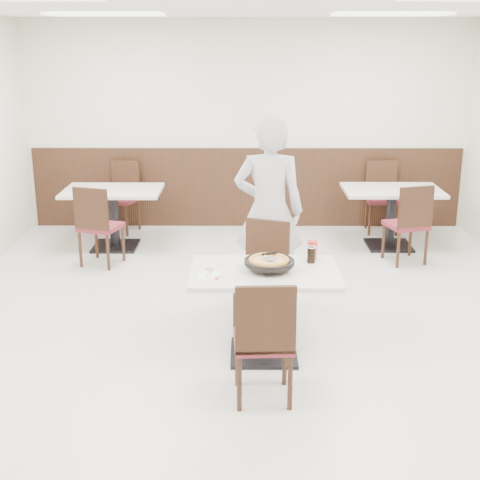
{
  "coord_description": "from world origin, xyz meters",
  "views": [
    {
      "loc": [
        -0.04,
        -5.6,
        2.56
      ],
      "look_at": [
        -0.07,
        -0.3,
        0.94
      ],
      "focal_mm": 50.0,
      "sensor_mm": 36.0,
      "label": 1
    }
  ],
  "objects_px": {
    "pizza": "(269,262)",
    "red_cup": "(312,250)",
    "bg_table_right": "(390,218)",
    "bg_chair_right_far": "(382,198)",
    "diner_person": "(269,211)",
    "chair_far": "(260,275)",
    "bg_table_left": "(114,219)",
    "chair_near": "(263,338)",
    "side_plate": "(212,274)",
    "main_table": "(264,313)",
    "bg_chair_left_far": "(120,198)",
    "cola_glass": "(311,255)",
    "bg_chair_left_near": "(101,225)",
    "pizza_pan": "(269,265)",
    "bg_chair_right_near": "(406,223)"
  },
  "relations": [
    {
      "from": "chair_far",
      "to": "bg_chair_left_near",
      "type": "distance_m",
      "value": 2.48
    },
    {
      "from": "bg_table_left",
      "to": "chair_far",
      "type": "bearing_deg",
      "value": -52.78
    },
    {
      "from": "chair_far",
      "to": "bg_chair_right_far",
      "type": "xyz_separation_m",
      "value": [
        1.72,
        3.05,
        0.0
      ]
    },
    {
      "from": "chair_near",
      "to": "bg_chair_left_far",
      "type": "distance_m",
      "value": 4.73
    },
    {
      "from": "bg_chair_right_far",
      "to": "bg_chair_right_near",
      "type": "bearing_deg",
      "value": 93.9
    },
    {
      "from": "main_table",
      "to": "diner_person",
      "type": "xyz_separation_m",
      "value": [
        0.08,
        1.21,
        0.56
      ]
    },
    {
      "from": "chair_near",
      "to": "diner_person",
      "type": "height_order",
      "value": "diner_person"
    },
    {
      "from": "cola_glass",
      "to": "bg_table_left",
      "type": "xyz_separation_m",
      "value": [
        -2.19,
        2.78,
        -0.44
      ]
    },
    {
      "from": "red_cup",
      "to": "main_table",
      "type": "bearing_deg",
      "value": -144.51
    },
    {
      "from": "side_plate",
      "to": "bg_chair_left_far",
      "type": "distance_m",
      "value": 4.06
    },
    {
      "from": "bg_chair_left_far",
      "to": "red_cup",
      "type": "bearing_deg",
      "value": 141.74
    },
    {
      "from": "pizza",
      "to": "bg_chair_right_far",
      "type": "distance_m",
      "value": 4.04
    },
    {
      "from": "cola_glass",
      "to": "bg_table_right",
      "type": "distance_m",
      "value": 3.14
    },
    {
      "from": "cola_glass",
      "to": "bg_chair_left_far",
      "type": "distance_m",
      "value": 4.15
    },
    {
      "from": "bg_chair_left_far",
      "to": "bg_table_left",
      "type": "bearing_deg",
      "value": 111.8
    },
    {
      "from": "chair_near",
      "to": "bg_table_left",
      "type": "distance_m",
      "value": 4.08
    },
    {
      "from": "main_table",
      "to": "chair_far",
      "type": "relative_size",
      "value": 1.26
    },
    {
      "from": "main_table",
      "to": "chair_near",
      "type": "relative_size",
      "value": 1.26
    },
    {
      "from": "cola_glass",
      "to": "diner_person",
      "type": "distance_m",
      "value": 1.06
    },
    {
      "from": "pizza_pan",
      "to": "red_cup",
      "type": "bearing_deg",
      "value": 37.9
    },
    {
      "from": "bg_chair_left_near",
      "to": "bg_chair_right_far",
      "type": "bearing_deg",
      "value": 39.52
    },
    {
      "from": "red_cup",
      "to": "bg_chair_right_far",
      "type": "bearing_deg",
      "value": 69.23
    },
    {
      "from": "side_plate",
      "to": "bg_table_right",
      "type": "xyz_separation_m",
      "value": [
        2.1,
        3.15,
        -0.38
      ]
    },
    {
      "from": "side_plate",
      "to": "diner_person",
      "type": "xyz_separation_m",
      "value": [
        0.5,
        1.33,
        0.17
      ]
    },
    {
      "from": "red_cup",
      "to": "bg_table_left",
      "type": "bearing_deg",
      "value": 129.37
    },
    {
      "from": "pizza_pan",
      "to": "bg_table_left",
      "type": "relative_size",
      "value": 0.3
    },
    {
      "from": "chair_far",
      "to": "bg_table_left",
      "type": "height_order",
      "value": "chair_far"
    },
    {
      "from": "red_cup",
      "to": "bg_chair_right_far",
      "type": "xyz_separation_m",
      "value": [
        1.29,
        3.4,
        -0.35
      ]
    },
    {
      "from": "chair_far",
      "to": "bg_chair_left_far",
      "type": "bearing_deg",
      "value": -38.33
    },
    {
      "from": "chair_far",
      "to": "bg_table_right",
      "type": "bearing_deg",
      "value": -104.58
    },
    {
      "from": "pizza_pan",
      "to": "bg_chair_right_near",
      "type": "distance_m",
      "value": 2.98
    },
    {
      "from": "diner_person",
      "to": "bg_table_right",
      "type": "relative_size",
      "value": 1.55
    },
    {
      "from": "chair_near",
      "to": "main_table",
      "type": "bearing_deg",
      "value": 85.09
    },
    {
      "from": "bg_table_right",
      "to": "bg_chair_right_far",
      "type": "relative_size",
      "value": 1.26
    },
    {
      "from": "red_cup",
      "to": "pizza",
      "type": "bearing_deg",
      "value": -144.66
    },
    {
      "from": "side_plate",
      "to": "bg_chair_left_far",
      "type": "xyz_separation_m",
      "value": [
        -1.42,
        3.8,
        -0.28
      ]
    },
    {
      "from": "main_table",
      "to": "pizza",
      "type": "bearing_deg",
      "value": 37.03
    },
    {
      "from": "pizza",
      "to": "red_cup",
      "type": "bearing_deg",
      "value": 35.34
    },
    {
      "from": "main_table",
      "to": "bg_chair_left_far",
      "type": "relative_size",
      "value": 1.26
    },
    {
      "from": "cola_glass",
      "to": "red_cup",
      "type": "relative_size",
      "value": 0.81
    },
    {
      "from": "side_plate",
      "to": "bg_chair_right_near",
      "type": "relative_size",
      "value": 0.18
    },
    {
      "from": "chair_far",
      "to": "red_cup",
      "type": "xyz_separation_m",
      "value": [
        0.43,
        -0.35,
        0.35
      ]
    },
    {
      "from": "main_table",
      "to": "chair_near",
      "type": "bearing_deg",
      "value": -92.22
    },
    {
      "from": "bg_table_right",
      "to": "bg_chair_right_far",
      "type": "xyz_separation_m",
      "value": [
        0.03,
        0.67,
        0.1
      ]
    },
    {
      "from": "red_cup",
      "to": "bg_chair_left_near",
      "type": "height_order",
      "value": "bg_chair_left_near"
    },
    {
      "from": "bg_table_left",
      "to": "bg_table_right",
      "type": "distance_m",
      "value": 3.47
    },
    {
      "from": "chair_near",
      "to": "side_plate",
      "type": "relative_size",
      "value": 5.7
    },
    {
      "from": "bg_chair_left_near",
      "to": "bg_table_left",
      "type": "bearing_deg",
      "value": 105.8
    },
    {
      "from": "pizza",
      "to": "diner_person",
      "type": "xyz_separation_m",
      "value": [
        0.04,
        1.18,
        0.12
      ]
    },
    {
      "from": "bg_chair_left_far",
      "to": "bg_chair_right_far",
      "type": "xyz_separation_m",
      "value": [
        3.54,
        0.01,
        0.0
      ]
    }
  ]
}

